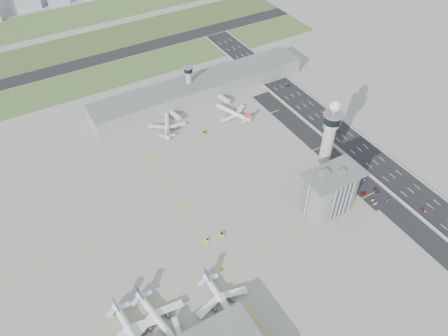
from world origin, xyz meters
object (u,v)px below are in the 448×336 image
jet_bridge_far_1 (220,97)px  airplane_near_a (131,332)px  car_lot_11 (351,170)px  airplane_near_b (157,317)px  car_lot_9 (365,180)px  car_lot_10 (361,176)px  car_lot_7 (378,192)px  tug_3 (222,234)px  car_lot_3 (356,187)px  car_lot_2 (363,193)px  tug_0 (112,313)px  airplane_near_c (222,299)px  control_tower (329,135)px  car_hw_0 (422,209)px  secondary_tower (189,80)px  car_lot_5 (342,174)px  tug_1 (179,301)px  airplane_far_b (233,111)px  car_lot_4 (352,182)px  tug_5 (252,114)px  airplane_far_a (167,122)px  admin_building (330,190)px  jet_bridge_far_0 (171,113)px  car_lot_0 (375,203)px  tug_2 (207,240)px  tug_4 (204,133)px  jet_bridge_near_2 (229,316)px  car_hw_2 (288,85)px  car_lot_8 (376,188)px  car_lot_6 (389,200)px  car_hw_4 (242,61)px  car_lot_1 (373,200)px

jet_bridge_far_1 → airplane_near_a: bearing=-51.7°
car_lot_11 → airplane_near_b: bearing=111.2°
car_lot_9 → car_lot_10: bearing=6.1°
car_lot_7 → jet_bridge_far_1: bearing=14.8°
tug_3 → car_lot_3: (108.76, -11.88, -0.38)m
car_lot_2 → car_lot_11: car_lot_2 is taller
tug_0 → car_lot_2: tug_0 is taller
airplane_near_c → control_tower: bearing=114.4°
airplane_near_c → tug_3: bearing=149.1°
car_hw_0 → airplane_near_b: bearing=-176.4°
secondary_tower → car_lot_5: size_ratio=8.59×
tug_1 → car_lot_2: bearing=-174.2°
airplane_near_b → airplane_far_b: (138.49, 146.69, -0.41)m
airplane_far_b → car_lot_4: airplane_far_b is taller
jet_bridge_far_1 → car_lot_3: jet_bridge_far_1 is taller
car_lot_11 → tug_5: bearing=24.2°
airplane_far_a → car_lot_3: 164.70m
secondary_tower → tug_1: secondary_tower is taller
admin_building → tug_1: 126.77m
jet_bridge_far_0 → car_lot_2: (80.08, -158.70, -2.19)m
car_lot_2 → car_lot_0: bearing=-169.0°
tug_2 → car_lot_4: size_ratio=0.83×
tug_5 → car_lot_11: (27.09, -99.37, -0.20)m
car_lot_4 → car_hw_0: size_ratio=0.92×
tug_4 → car_lot_9: (78.17, -111.44, -0.49)m
car_lot_4 → airplane_far_a: bearing=24.9°
secondary_tower → car_lot_4: 173.23m
car_hw_0 → tug_0: bearing=179.5°
secondary_tower → airplane_near_c: 217.71m
airplane_near_b → car_lot_10: airplane_near_b is taller
jet_bridge_far_0 → car_hw_0: bearing=18.8°
jet_bridge_near_2 → jet_bridge_far_0: same height
car_lot_5 → car_lot_0: bearing=170.6°
secondary_tower → jet_bridge_far_0: size_ratio=2.28×
car_hw_2 → jet_bridge_near_2: bearing=-127.4°
airplane_near_c → car_lot_11: airplane_near_c is taller
jet_bridge_near_2 → car_lot_3: 141.59m
car_lot_4 → car_lot_8: (9.97, -14.04, 0.01)m
car_lot_3 → car_lot_6: (11.18, -21.77, -0.07)m
airplane_near_b → car_lot_9: 183.87m
airplane_near_a → tug_1: size_ratio=15.15×
car_lot_4 → car_lot_6: car_lot_4 is taller
admin_building → tug_4: 122.72m
car_lot_9 → car_hw_0: (13.86, -42.24, 0.04)m
car_hw_2 → car_lot_9: bearing=-94.8°
car_hw_4 → airplane_near_b: bearing=-140.4°
secondary_tower → tug_5: (34.83, -54.07, -17.96)m
airplane_far_b → tug_0: 205.24m
car_lot_1 → airplane_near_b: bearing=87.9°
car_hw_0 → jet_bridge_far_0: bearing=127.4°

